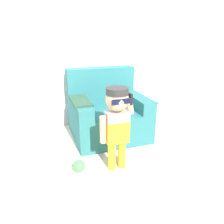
{
  "coord_description": "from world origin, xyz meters",
  "views": [
    {
      "loc": [
        -0.85,
        -2.87,
        1.56
      ],
      "look_at": [
        0.05,
        -0.29,
        0.56
      ],
      "focal_mm": 35.0,
      "sensor_mm": 36.0,
      "label": 1
    }
  ],
  "objects": [
    {
      "name": "side_table",
      "position": [
        1.0,
        0.13,
        0.33
      ],
      "size": [
        0.3,
        0.3,
        0.54
      ],
      "color": "white",
      "rests_on": "ground_plane"
    },
    {
      "name": "person_child",
      "position": [
        -0.05,
        -0.73,
        0.67
      ],
      "size": [
        0.41,
        0.31,
        1.0
      ],
      "color": "gold",
      "rests_on": "ground_plane"
    },
    {
      "name": "wall_back",
      "position": [
        0.0,
        0.82,
        1.3
      ],
      "size": [
        10.0,
        0.05,
        2.6
      ],
      "color": "silver",
      "rests_on": "ground_plane"
    },
    {
      "name": "ground_plane",
      "position": [
        0.0,
        0.0,
        0.0
      ],
      "size": [
        10.0,
        10.0,
        0.0
      ],
      "primitive_type": "plane",
      "color": "beige"
    },
    {
      "name": "toy_ball",
      "position": [
        -0.5,
        -0.66,
        0.07
      ],
      "size": [
        0.14,
        0.14,
        0.14
      ],
      "color": "#4CB256",
      "rests_on": "ground_plane"
    },
    {
      "name": "armchair",
      "position": [
        0.14,
        0.22,
        0.35
      ],
      "size": [
        1.13,
        1.01,
        1.02
      ],
      "color": "#286B70",
      "rests_on": "ground_plane"
    }
  ]
}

